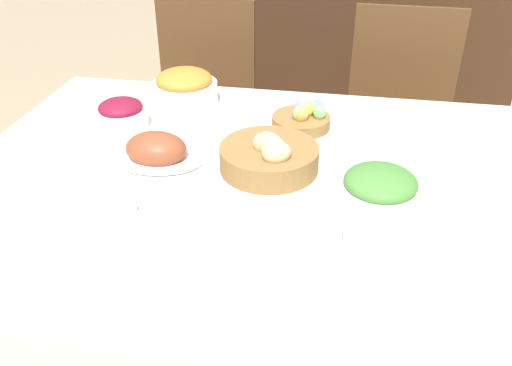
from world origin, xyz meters
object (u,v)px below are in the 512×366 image
object	(u,v)px
ham_platter	(156,151)
green_salad_bowl	(380,189)
knife	(311,301)
carrot_bowl	(185,88)
fork	(141,280)
chair_far_left	(200,111)
bread_basket	(269,156)
spoon	(327,303)
sideboard	(355,58)
beet_salad_bowl	(121,114)
chair_far_right	(398,125)
egg_basket	(303,118)
drinking_cup	(363,236)
dinner_plate	(224,289)
butter_dish	(108,212)

from	to	relation	value
ham_platter	green_salad_bowl	distance (m)	0.58
knife	carrot_bowl	bearing A→B (deg)	117.14
carrot_bowl	fork	xyz separation A→B (m)	(0.16, -0.83, -0.05)
chair_far_left	bread_basket	xyz separation A→B (m)	(0.43, -0.85, 0.28)
knife	spoon	size ratio (longest dim) A/B	1.00
bread_basket	knife	distance (m)	0.48
sideboard	beet_salad_bowl	world-z (taller)	sideboard
chair_far_right	sideboard	distance (m)	0.90
chair_far_left	spoon	distance (m)	1.46
sideboard	green_salad_bowl	distance (m)	1.87
bread_basket	spoon	distance (m)	0.49
egg_basket	green_salad_bowl	bearing A→B (deg)	-60.06
carrot_bowl	drinking_cup	world-z (taller)	carrot_bowl
egg_basket	drinking_cup	size ratio (longest dim) A/B	1.91
bread_basket	beet_salad_bowl	size ratio (longest dim) A/B	1.68
sideboard	chair_far_right	bearing A→B (deg)	-78.19
sideboard	spoon	size ratio (longest dim) A/B	9.13
egg_basket	dinner_plate	xyz separation A→B (m)	(-0.07, -0.72, -0.03)
green_salad_bowl	dinner_plate	size ratio (longest dim) A/B	0.72
carrot_bowl	spoon	bearing A→B (deg)	-58.51
sideboard	fork	world-z (taller)	sideboard
green_salad_bowl	dinner_plate	bearing A→B (deg)	-129.32
egg_basket	fork	bearing A→B (deg)	-107.84
spoon	butter_dish	distance (m)	0.53
bread_basket	egg_basket	xyz separation A→B (m)	(0.06, 0.26, -0.01)
knife	butter_dish	size ratio (longest dim) A/B	1.58
chair_far_right	sideboard	world-z (taller)	sideboard
carrot_bowl	spoon	world-z (taller)	carrot_bowl
dinner_plate	knife	bearing A→B (deg)	0.00
spoon	egg_basket	bearing A→B (deg)	102.32
carrot_bowl	knife	distance (m)	0.96
bread_basket	butter_dish	bearing A→B (deg)	-139.55
chair_far_left	butter_dish	bearing A→B (deg)	-81.26
green_salad_bowl	ham_platter	bearing A→B (deg)	169.43
fork	beet_salad_bowl	bearing A→B (deg)	111.90
carrot_bowl	ham_platter	bearing A→B (deg)	-84.84
carrot_bowl	beet_salad_bowl	distance (m)	0.24
beet_salad_bowl	bread_basket	bearing A→B (deg)	-20.39
egg_basket	chair_far_right	bearing A→B (deg)	60.34
bread_basket	fork	world-z (taller)	bread_basket
beet_salad_bowl	drinking_cup	size ratio (longest dim) A/B	1.69
ham_platter	carrot_bowl	bearing A→B (deg)	95.16
fork	knife	world-z (taller)	same
sideboard	green_salad_bowl	bearing A→B (deg)	-87.99
knife	spoon	xyz separation A→B (m)	(0.03, 0.00, 0.00)
ham_platter	dinner_plate	xyz separation A→B (m)	(0.29, -0.46, -0.02)
ham_platter	fork	distance (m)	0.47
chair_far_right	beet_salad_bowl	bearing A→B (deg)	-140.36
green_salad_bowl	beet_salad_bowl	size ratio (longest dim) A/B	1.31
dinner_plate	fork	world-z (taller)	dinner_plate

